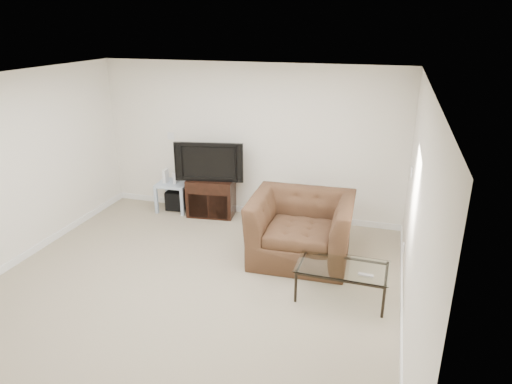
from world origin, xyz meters
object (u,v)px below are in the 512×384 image
(recliner, at_px, (302,218))
(coffee_table, at_px, (342,282))
(television, at_px, (210,160))
(side_table, at_px, (174,196))
(subwoofer, at_px, (177,199))
(tv_stand, at_px, (212,196))

(recliner, xyz_separation_m, coffee_table, (0.66, -0.82, -0.39))
(television, distance_m, recliner, 2.06)
(side_table, xyz_separation_m, recliner, (2.44, -1.08, 0.35))
(recliner, relative_size, coffee_table, 1.29)
(subwoofer, xyz_separation_m, coffee_table, (3.07, -1.92, 0.03))
(tv_stand, distance_m, television, 0.64)
(tv_stand, height_order, television, television)
(tv_stand, height_order, side_table, tv_stand)
(television, bearing_deg, coffee_table, -48.89)
(tv_stand, relative_size, subwoofer, 2.39)
(tv_stand, bearing_deg, coffee_table, -45.39)
(subwoofer, relative_size, recliner, 0.23)
(subwoofer, bearing_deg, side_table, -142.44)
(tv_stand, bearing_deg, recliner, -38.81)
(subwoofer, height_order, recliner, recliner)
(side_table, height_order, recliner, recliner)
(side_table, bearing_deg, television, -2.57)
(recliner, bearing_deg, coffee_table, -53.42)
(television, relative_size, subwoofer, 3.25)
(side_table, distance_m, recliner, 2.69)
(television, height_order, subwoofer, television)
(television, xyz_separation_m, subwoofer, (-0.67, 0.05, -0.78))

